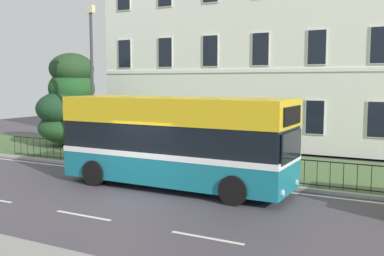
{
  "coord_description": "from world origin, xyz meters",
  "views": [
    {
      "loc": [
        8.67,
        -11.51,
        3.89
      ],
      "look_at": [
        -0.2,
        5.4,
        1.89
      ],
      "focal_mm": 41.74,
      "sensor_mm": 36.0,
      "label": 1
    }
  ],
  "objects_px": {
    "georgian_townhouse": "(260,34)",
    "single_decker_bus": "(176,141)",
    "street_lamp_post": "(92,73)",
    "evergreen_tree": "(71,106)",
    "litter_bin": "(194,157)"
  },
  "relations": [
    {
      "from": "georgian_townhouse",
      "to": "litter_bin",
      "type": "bearing_deg",
      "value": -85.78
    },
    {
      "from": "evergreen_tree",
      "to": "single_decker_bus",
      "type": "bearing_deg",
      "value": -28.72
    },
    {
      "from": "single_decker_bus",
      "to": "litter_bin",
      "type": "xyz_separation_m",
      "value": [
        -0.63,
        2.61,
        -1.07
      ]
    },
    {
      "from": "evergreen_tree",
      "to": "street_lamp_post",
      "type": "distance_m",
      "value": 5.23
    },
    {
      "from": "georgian_townhouse",
      "to": "single_decker_bus",
      "type": "distance_m",
      "value": 14.17
    },
    {
      "from": "single_decker_bus",
      "to": "evergreen_tree",
      "type": "bearing_deg",
      "value": 151.97
    },
    {
      "from": "litter_bin",
      "to": "single_decker_bus",
      "type": "bearing_deg",
      "value": -76.5
    },
    {
      "from": "georgian_townhouse",
      "to": "single_decker_bus",
      "type": "relative_size",
      "value": 2.1
    },
    {
      "from": "evergreen_tree",
      "to": "street_lamp_post",
      "type": "relative_size",
      "value": 0.73
    },
    {
      "from": "single_decker_bus",
      "to": "street_lamp_post",
      "type": "distance_m",
      "value": 7.29
    },
    {
      "from": "evergreen_tree",
      "to": "litter_bin",
      "type": "distance_m",
      "value": 10.23
    },
    {
      "from": "georgian_townhouse",
      "to": "street_lamp_post",
      "type": "relative_size",
      "value": 2.47
    },
    {
      "from": "evergreen_tree",
      "to": "street_lamp_post",
      "type": "bearing_deg",
      "value": -34.86
    },
    {
      "from": "georgian_townhouse",
      "to": "single_decker_bus",
      "type": "bearing_deg",
      "value": -83.91
    },
    {
      "from": "georgian_townhouse",
      "to": "street_lamp_post",
      "type": "height_order",
      "value": "georgian_townhouse"
    }
  ]
}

